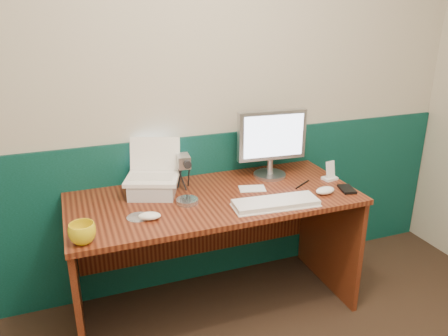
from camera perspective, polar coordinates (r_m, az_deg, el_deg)
name	(u,v)px	position (r m, az deg, el deg)	size (l,w,h in m)	color
back_wall	(205,94)	(2.64, -2.44, 9.62)	(3.50, 0.04, 2.50)	#B7AF9A
wainscot	(208,209)	(2.87, -2.15, -5.31)	(3.48, 0.02, 1.00)	#062E22
desk	(215,255)	(2.61, -1.18, -11.25)	(1.60, 0.70, 0.75)	#3B130A
laptop_riser	(153,188)	(2.46, -9.29, -2.58)	(0.25, 0.21, 0.09)	silver
laptop	(151,161)	(2.41, -9.51, 0.97)	(0.28, 0.22, 0.24)	white
monitor	(271,144)	(2.66, 6.13, 3.18)	(0.42, 0.12, 0.42)	#A1A2A6
keyboard	(276,203)	(2.33, 6.77, -4.62)	(0.45, 0.15, 0.03)	white
mouse_right	(325,190)	(2.52, 13.08, -2.87)	(0.12, 0.07, 0.04)	white
mouse_left	(150,216)	(2.20, -9.70, -6.19)	(0.11, 0.07, 0.04)	white
mug	(82,233)	(2.05, -18.02, -8.10)	(0.12, 0.12, 0.09)	yellow
camcorder	(184,172)	(2.51, -5.31, -0.47)	(0.09, 0.13, 0.21)	#AAAAAF
cd_spindle	(187,201)	(2.35, -4.83, -4.33)	(0.12, 0.12, 0.02)	#AEB7BE
cd_loose_a	(138,217)	(2.24, -11.11, -6.30)	(0.12, 0.12, 0.00)	#ACB1BC
pen	(302,184)	(2.62, 10.19, -2.10)	(0.01, 0.01, 0.15)	black
papers	(252,189)	(2.53, 3.70, -2.70)	(0.15, 0.10, 0.00)	white
dock	(330,178)	(2.74, 13.62, -1.31)	(0.08, 0.06, 0.02)	white
music_player	(330,169)	(2.71, 13.72, -0.17)	(0.06, 0.01, 0.10)	white
pda	(347,189)	(2.60, 15.75, -2.67)	(0.07, 0.12, 0.01)	black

